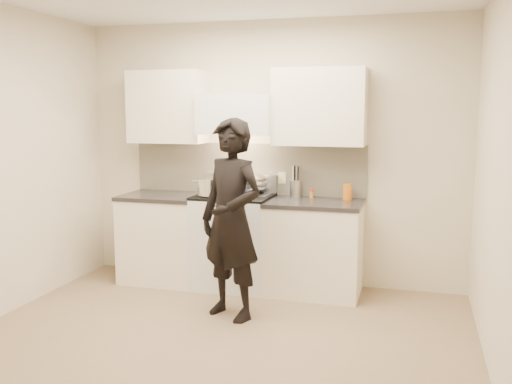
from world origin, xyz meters
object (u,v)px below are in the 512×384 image
stove (234,241)px  wok (249,182)px  person (231,219)px  counter_right (314,247)px  utensil_crock (296,187)px

stove → wok: wok is taller
wok → person: (0.12, -0.95, -0.20)m
counter_right → wok: 0.93m
stove → utensil_crock: utensil_crock is taller
counter_right → wok: size_ratio=1.90×
wok → person: bearing=-82.8°
utensil_crock → wok: bearing=-163.9°
stove → counter_right: bearing=0.0°
counter_right → person: bearing=-124.5°
counter_right → person: 1.10m
utensil_crock → counter_right: bearing=-44.9°
stove → counter_right: stove is taller
stove → wok: (0.13, 0.11, 0.59)m
stove → wok: 0.62m
person → wok: bearing=121.8°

